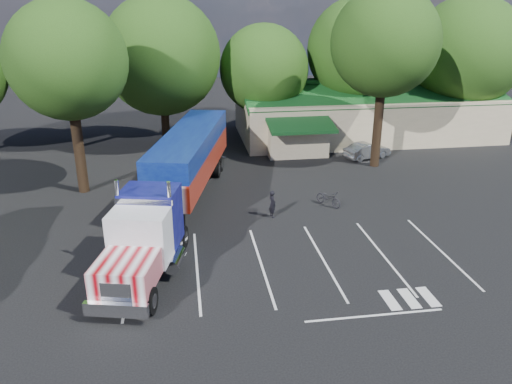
{
  "coord_description": "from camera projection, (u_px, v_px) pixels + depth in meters",
  "views": [
    {
      "loc": [
        -3.54,
        -27.7,
        12.3
      ],
      "look_at": [
        0.47,
        -1.1,
        2.0
      ],
      "focal_mm": 35.0,
      "sensor_mm": 36.0,
      "label": 1
    }
  ],
  "objects": [
    {
      "name": "ground",
      "position": [
        246.0,
        217.0,
        30.47
      ],
      "size": [
        120.0,
        120.0,
        0.0
      ],
      "primitive_type": "plane",
      "color": "black",
      "rests_on": "ground"
    },
    {
      "name": "woman",
      "position": [
        272.0,
        204.0,
        30.15
      ],
      "size": [
        0.56,
        0.7,
        1.69
      ],
      "primitive_type": "imported",
      "rotation": [
        0.0,
        0.0,
        1.85
      ],
      "color": "black",
      "rests_on": "ground"
    },
    {
      "name": "bicycle",
      "position": [
        329.0,
        198.0,
        31.98
      ],
      "size": [
        1.65,
        1.99,
        1.02
      ],
      "primitive_type": "imported",
      "rotation": [
        0.0,
        0.0,
        0.6
      ],
      "color": "black",
      "rests_on": "ground"
    },
    {
      "name": "tree_row_b",
      "position": [
        67.0,
        66.0,
        42.55
      ],
      "size": [
        8.4,
        8.4,
        11.35
      ],
      "color": "black",
      "rests_on": "ground"
    },
    {
      "name": "tree_row_d",
      "position": [
        264.0,
        69.0,
        44.84
      ],
      "size": [
        8.0,
        8.0,
        10.6
      ],
      "color": "black",
      "rests_on": "ground"
    },
    {
      "name": "tree_row_f",
      "position": [
        466.0,
        53.0,
        46.4
      ],
      "size": [
        10.4,
        10.4,
        13.0
      ],
      "color": "black",
      "rests_on": "ground"
    },
    {
      "name": "tree_near_left",
      "position": [
        67.0,
        61.0,
        31.4
      ],
      "size": [
        7.6,
        7.6,
        12.65
      ],
      "color": "black",
      "rests_on": "ground"
    },
    {
      "name": "tree_near_right",
      "position": [
        385.0,
        43.0,
        36.54
      ],
      "size": [
        8.0,
        8.0,
        13.5
      ],
      "color": "black",
      "rests_on": "ground"
    },
    {
      "name": "semi_truck",
      "position": [
        181.0,
        171.0,
        30.46
      ],
      "size": [
        7.76,
        21.93,
        4.59
      ],
      "rotation": [
        0.0,
        0.0,
        -0.24
      ],
      "color": "black",
      "rests_on": "ground"
    },
    {
      "name": "event_hall",
      "position": [
        363.0,
        113.0,
        48.04
      ],
      "size": [
        24.2,
        14.12,
        5.55
      ],
      "color": "#C3B291",
      "rests_on": "ground"
    },
    {
      "name": "tree_row_c",
      "position": [
        161.0,
        56.0,
        41.86
      ],
      "size": [
        10.0,
        10.0,
        13.05
      ],
      "color": "black",
      "rests_on": "ground"
    },
    {
      "name": "tree_row_e",
      "position": [
        359.0,
        50.0,
        46.01
      ],
      "size": [
        9.6,
        9.6,
        12.9
      ],
      "color": "black",
      "rests_on": "ground"
    },
    {
      "name": "silver_sedan",
      "position": [
        367.0,
        151.0,
        41.54
      ],
      "size": [
        4.3,
        2.71,
        1.34
      ],
      "primitive_type": "imported",
      "rotation": [
        0.0,
        0.0,
        1.92
      ],
      "color": "#979B9E",
      "rests_on": "ground"
    }
  ]
}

